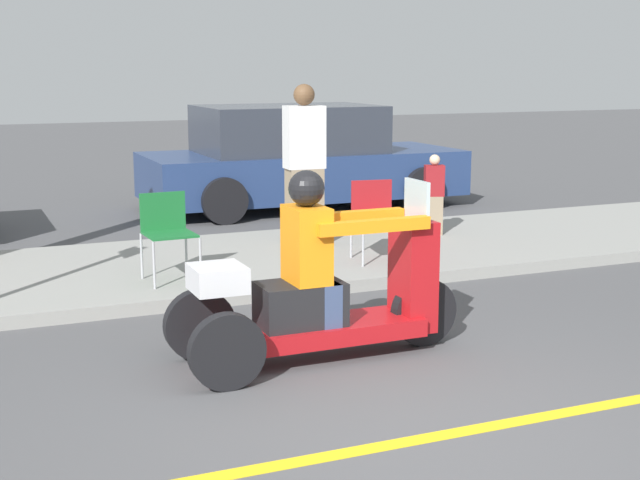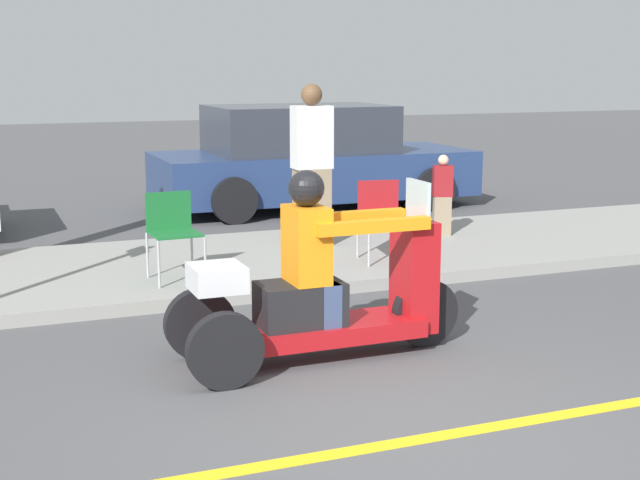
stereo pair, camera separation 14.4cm
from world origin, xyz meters
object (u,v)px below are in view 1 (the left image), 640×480
(motorcycle_trike, at_px, (322,293))
(spectator_with_child, at_px, (304,169))
(folding_chair_set_back, at_px, (167,227))
(parked_car_lot_far, at_px, (298,160))
(folding_chair_curbside, at_px, (375,212))
(spectator_end_of_line, at_px, (434,196))

(motorcycle_trike, height_order, spectator_with_child, spectator_with_child)
(folding_chair_set_back, bearing_deg, motorcycle_trike, -76.62)
(folding_chair_set_back, height_order, parked_car_lot_far, parked_car_lot_far)
(folding_chair_curbside, height_order, parked_car_lot_far, parked_car_lot_far)
(folding_chair_set_back, xyz_separation_m, parked_car_lot_far, (3.03, 4.27, 0.10))
(folding_chair_set_back, relative_size, parked_car_lot_far, 0.17)
(folding_chair_set_back, relative_size, folding_chair_curbside, 1.00)
(motorcycle_trike, relative_size, parked_car_lot_far, 0.47)
(motorcycle_trike, height_order, parked_car_lot_far, parked_car_lot_far)
(folding_chair_set_back, distance_m, parked_car_lot_far, 5.24)
(motorcycle_trike, distance_m, spectator_with_child, 3.65)
(spectator_with_child, bearing_deg, parked_car_lot_far, 69.48)
(spectator_end_of_line, height_order, parked_car_lot_far, parked_car_lot_far)
(folding_chair_set_back, bearing_deg, spectator_with_child, 29.04)
(spectator_end_of_line, bearing_deg, folding_chair_curbside, -143.01)
(motorcycle_trike, distance_m, folding_chair_set_back, 2.47)
(motorcycle_trike, bearing_deg, folding_chair_curbside, 56.05)
(motorcycle_trike, relative_size, folding_chair_curbside, 2.69)
(spectator_end_of_line, relative_size, parked_car_lot_far, 0.20)
(folding_chair_curbside, bearing_deg, spectator_end_of_line, 36.99)
(spectator_end_of_line, relative_size, spectator_with_child, 0.54)
(motorcycle_trike, bearing_deg, spectator_end_of_line, 49.41)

